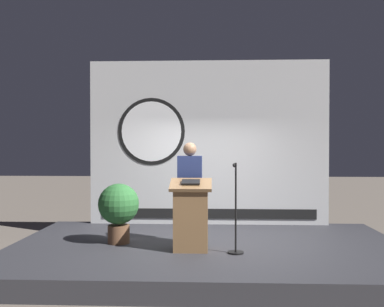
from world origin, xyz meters
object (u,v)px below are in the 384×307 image
object	(u,v)px
speaker_person	(190,192)
potted_plant	(119,207)
podium	(191,216)
microphone_stand	(236,222)

from	to	relation	value
speaker_person	potted_plant	bearing A→B (deg)	-178.51
podium	potted_plant	world-z (taller)	podium
podium	speaker_person	distance (m)	0.58
podium	microphone_stand	world-z (taller)	microphone_stand
podium	speaker_person	xyz separation A→B (m)	(-0.04, 0.48, 0.32)
microphone_stand	potted_plant	world-z (taller)	microphone_stand
speaker_person	potted_plant	xyz separation A→B (m)	(-1.18, -0.03, -0.26)
podium	microphone_stand	xyz separation A→B (m)	(0.68, -0.11, -0.07)
podium	microphone_stand	distance (m)	0.69
podium	potted_plant	distance (m)	1.30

